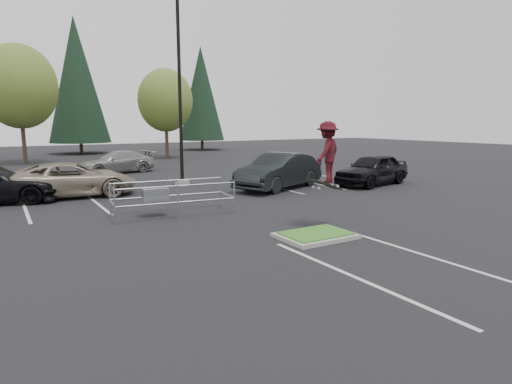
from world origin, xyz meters
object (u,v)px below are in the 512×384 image
decid_b (19,89)px  conif_b (77,80)px  decid_c (165,102)px  cart_corral (159,195)px  conif_c (201,94)px  skateboarder (327,153)px  car_far_silver (117,162)px  car_r_charc (279,171)px  car_r_black (373,169)px  light_pole (180,100)px  car_l_tan (71,180)px

decid_b → conif_b: size_ratio=0.66×
decid_c → cart_corral: size_ratio=1.85×
decid_c → cart_corral: 26.43m
conif_c → cart_corral: size_ratio=2.75×
conif_c → skateboarder: bearing=-108.4°
conif_c → decid_b: bearing=-155.9°
skateboarder → car_far_silver: 19.17m
car_r_charc → car_r_black: 5.42m
cart_corral → light_pole: bearing=69.0°
conif_b → car_r_charc: bearing=-82.0°
car_l_tan → car_r_charc: bearing=-103.2°
conif_b → light_pole: bearing=-89.0°
conif_c → car_far_silver: size_ratio=2.43×
decid_b → skateboarder: 30.61m
decid_b → conif_c: size_ratio=0.77×
conif_b → skateboarder: bearing=-88.3°
decid_c → skateboarder: (-4.79, -28.83, -2.81)m
conif_b → conif_c: 14.07m
skateboarder → car_far_silver: skateboarder is taller
decid_b → car_far_silver: decid_b is taller
conif_b → car_l_tan: size_ratio=2.53×
decid_c → car_far_silver: bearing=-125.4°
car_r_black → skateboarder: bearing=-66.8°
light_pole → car_far_silver: 8.96m
skateboarder → car_r_charc: bearing=-141.4°
car_r_black → decid_c: bearing=177.2°
light_pole → conif_c: (13.50, 27.50, 2.29)m
decid_b → decid_c: 12.05m
car_r_charc → decid_b: bearing=-176.2°
decid_c → conif_c: conif_c is taller
skateboarder → car_r_charc: (3.30, 7.55, -1.52)m
conif_b → car_l_tan: (-5.14, -29.00, -7.05)m
conif_b → cart_corral: size_ratio=3.20×
decid_b → car_r_charc: 24.90m
light_pole → cart_corral: light_pole is taller
car_r_black → conif_c: bearing=160.5°
conif_b → car_l_tan: 30.28m
conif_b → skateboarder: conif_b is taller
decid_b → car_r_black: 28.77m
decid_c → car_far_silver: decid_c is taller
conif_c → light_pole: bearing=-116.1°
light_pole → decid_c: bearing=72.9°
decid_b → car_r_black: bearing=-56.3°
car_r_black → conif_b: bearing=-175.8°
light_pole → car_r_charc: 6.42m
cart_corral → conif_c: bearing=70.4°
car_l_tan → car_r_black: bearing=-103.0°
decid_b → light_pole: bearing=-70.6°
decid_c → car_l_tan: bearing=-121.3°
decid_c → car_r_black: decid_c is taller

